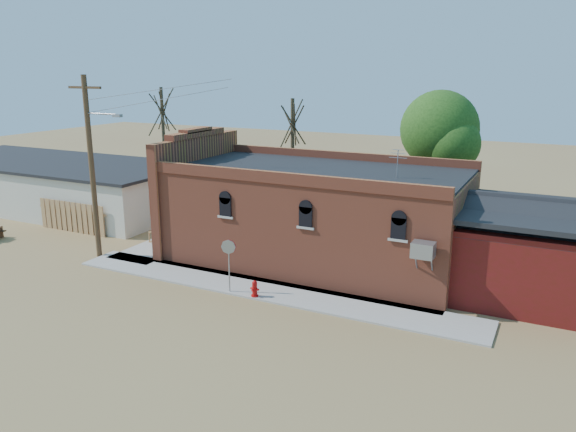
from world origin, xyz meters
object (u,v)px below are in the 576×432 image
at_px(brick_bar, 310,214).
at_px(trash_barrel, 202,229).
at_px(stop_sign, 229,252).
at_px(utility_pole, 92,164).
at_px(fire_hydrant, 255,289).

distance_m(brick_bar, trash_barrel, 7.29).
distance_m(brick_bar, stop_sign, 5.66).
distance_m(brick_bar, utility_pole, 10.96).
height_order(utility_pole, stop_sign, utility_pole).
relative_size(brick_bar, trash_barrel, 20.05).
xyz_separation_m(utility_pole, trash_barrel, (2.77, 4.99, -4.28)).
bearing_deg(trash_barrel, fire_hydrant, -41.60).
bearing_deg(fire_hydrant, brick_bar, 110.63).
distance_m(brick_bar, fire_hydrant, 5.82).
distance_m(utility_pole, fire_hydrant, 10.74).
xyz_separation_m(fire_hydrant, trash_barrel, (-6.97, 6.19, 0.07)).
relative_size(brick_bar, fire_hydrant, 23.54).
xyz_separation_m(fire_hydrant, stop_sign, (-1.22, 0.00, 1.42)).
bearing_deg(stop_sign, trash_barrel, 136.79).
xyz_separation_m(brick_bar, utility_pole, (-9.79, -4.29, 2.43)).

